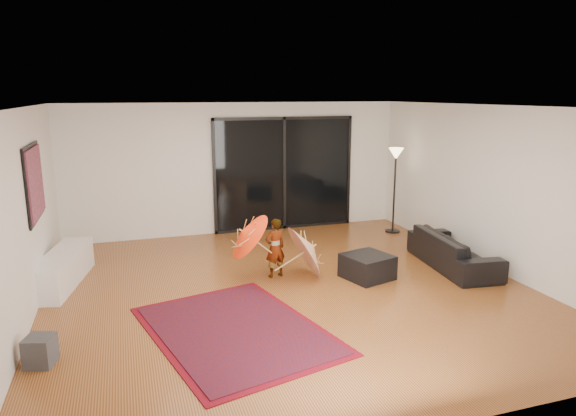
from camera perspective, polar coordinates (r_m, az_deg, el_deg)
name	(u,v)px	position (r m, az deg, el deg)	size (l,w,h in m)	color
floor	(290,290)	(7.79, 0.22, -9.06)	(7.00, 7.00, 0.00)	#9D592B
ceiling	(290,107)	(7.24, 0.24, 11.20)	(7.00, 7.00, 0.00)	white
wall_back	(238,169)	(10.73, -5.61, 4.39)	(7.00, 7.00, 0.00)	silver
wall_front	(424,287)	(4.34, 14.93, -8.48)	(7.00, 7.00, 0.00)	silver
wall_left	(22,220)	(7.16, -27.46, -1.17)	(7.00, 7.00, 0.00)	silver
wall_right	(492,188)	(9.10, 21.68, 2.06)	(7.00, 7.00, 0.00)	silver
sliding_door	(284,174)	(10.98, -0.45, 3.84)	(3.06, 0.07, 2.40)	black
painting	(35,183)	(8.07, -26.32, 2.54)	(0.04, 1.28, 1.08)	black
media_console	(63,269)	(8.64, -23.74, -6.19)	(0.45, 1.80, 0.50)	white
speaker	(40,351)	(6.34, -25.84, -14.09)	(0.29, 0.29, 0.33)	#424244
persian_rug	(236,330)	(6.58, -5.84, -13.33)	(2.48, 3.03, 0.02)	#5D0812
sofa	(453,250)	(9.12, 17.88, -4.50)	(1.97, 0.77, 0.58)	black
ottoman	(367,267)	(8.29, 8.80, -6.44)	(0.67, 0.67, 0.38)	black
floor_lamp	(395,166)	(10.86, 11.86, 4.58)	(0.31, 0.31, 1.78)	black
child	(275,248)	(8.17, -1.44, -4.45)	(0.35, 0.23, 0.96)	#999999
parasol_orange	(242,236)	(7.92, -5.17, -3.14)	(0.66, 0.82, 0.87)	#FF370D
parasol_white	(314,246)	(8.21, 2.88, -4.20)	(0.60, 0.93, 0.96)	silver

